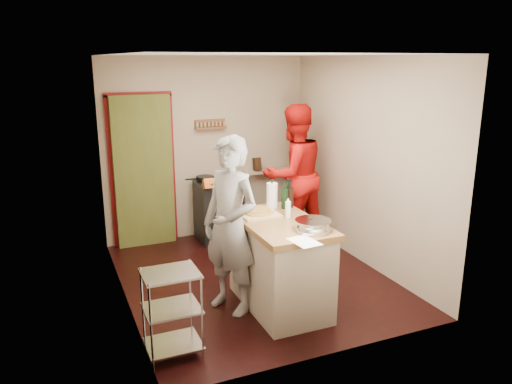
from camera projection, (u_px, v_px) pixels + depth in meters
floor at (254, 278)px, 6.02m from camera, size 3.50×3.50×0.00m
back_wall at (163, 163)px, 7.07m from camera, size 3.00×0.44×2.60m
left_wall at (119, 185)px, 5.12m from camera, size 0.04×3.50×2.60m
right_wall at (364, 162)px, 6.25m from camera, size 0.04×3.50×2.60m
ceiling at (253, 54)px, 5.35m from camera, size 3.00×3.50×0.02m
stove at (219, 210)px, 7.19m from camera, size 0.60×0.63×1.00m
wire_shelving at (172, 309)px, 4.36m from camera, size 0.48×0.40×0.80m
island at (280, 262)px, 5.22m from camera, size 0.75×1.42×1.26m
person_stripe at (230, 226)px, 5.05m from camera, size 0.70×0.80×1.84m
person_red at (294, 175)px, 6.98m from camera, size 1.06×0.88×1.97m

